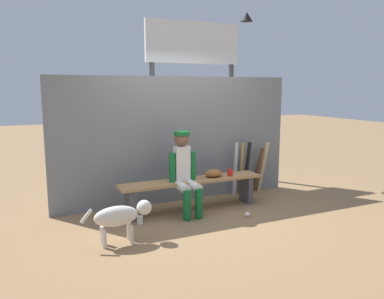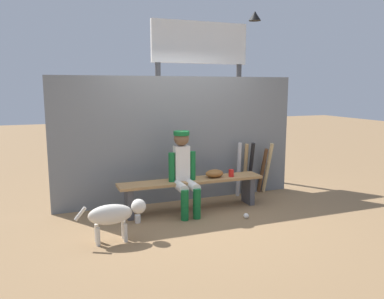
{
  "view_description": "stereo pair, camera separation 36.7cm",
  "coord_description": "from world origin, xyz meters",
  "views": [
    {
      "loc": [
        -2.29,
        -4.98,
        1.83
      ],
      "look_at": [
        0.0,
        0.0,
        0.92
      ],
      "focal_mm": 35.47,
      "sensor_mm": 36.0,
      "label": 1
    },
    {
      "loc": [
        -1.95,
        -5.12,
        1.83
      ],
      "look_at": [
        0.0,
        0.0,
        0.92
      ],
      "focal_mm": 35.47,
      "sensor_mm": 36.0,
      "label": 2
    }
  ],
  "objects": [
    {
      "name": "scoreboard",
      "position": [
        0.88,
        1.7,
        2.28
      ],
      "size": [
        2.17,
        0.27,
        3.27
      ],
      "color": "#3F3F42",
      "rests_on": "ground_plane"
    },
    {
      "name": "dog",
      "position": [
        -1.27,
        -0.77,
        0.34
      ],
      "size": [
        0.84,
        0.2,
        0.49
      ],
      "color": "beige",
      "rests_on": "ground_plane"
    },
    {
      "name": "ground_plane",
      "position": [
        0.0,
        0.0,
        0.0
      ],
      "size": [
        30.0,
        30.0,
        0.0
      ],
      "primitive_type": "plane",
      "color": "olive"
    },
    {
      "name": "cup_on_bench",
      "position": [
        0.62,
        -0.05,
        0.52
      ],
      "size": [
        0.08,
        0.08,
        0.11
      ],
      "primitive_type": "cylinder",
      "color": "red",
      "rests_on": "dugout_bench"
    },
    {
      "name": "bat_wood_natural",
      "position": [
        1.54,
        0.38,
        0.45
      ],
      "size": [
        0.09,
        0.27,
        0.89
      ],
      "primitive_type": "cylinder",
      "rotation": [
        0.23,
        0.0,
        0.11
      ],
      "color": "tan",
      "rests_on": "ground_plane"
    },
    {
      "name": "baseball",
      "position": [
        0.58,
        -0.62,
        0.04
      ],
      "size": [
        0.07,
        0.07,
        0.07
      ],
      "primitive_type": "sphere",
      "color": "white",
      "rests_on": "ground_plane"
    },
    {
      "name": "bat_aluminum_black",
      "position": [
        1.2,
        0.37,
        0.46
      ],
      "size": [
        0.09,
        0.25,
        0.92
      ],
      "primitive_type": "cylinder",
      "rotation": [
        0.19,
        0.0,
        -0.13
      ],
      "color": "black",
      "rests_on": "ground_plane"
    },
    {
      "name": "bat_wood_dark",
      "position": [
        1.46,
        0.42,
        0.4
      ],
      "size": [
        0.09,
        0.26,
        0.8
      ],
      "primitive_type": "cylinder",
      "rotation": [
        0.24,
        0.0,
        0.12
      ],
      "color": "brown",
      "rests_on": "ground_plane"
    },
    {
      "name": "player_seated",
      "position": [
        -0.16,
        -0.11,
        0.66
      ],
      "size": [
        0.41,
        0.55,
        1.2
      ],
      "color": "silver",
      "rests_on": "ground_plane"
    },
    {
      "name": "baseball_glove",
      "position": [
        0.36,
        0.0,
        0.53
      ],
      "size": [
        0.28,
        0.2,
        0.12
      ],
      "primitive_type": "ellipsoid",
      "color": "brown",
      "rests_on": "dugout_bench"
    },
    {
      "name": "cup_on_ground",
      "position": [
        -0.89,
        -0.25,
        0.06
      ],
      "size": [
        0.08,
        0.08,
        0.11
      ],
      "primitive_type": "cylinder",
      "color": "silver",
      "rests_on": "ground_plane"
    },
    {
      "name": "chainlink_fence",
      "position": [
        0.0,
        0.53,
        1.0
      ],
      "size": [
        3.97,
        0.03,
        1.99
      ],
      "primitive_type": "cube",
      "color": "slate",
      "rests_on": "ground_plane"
    },
    {
      "name": "bat_aluminum_silver",
      "position": [
        0.99,
        0.39,
        0.46
      ],
      "size": [
        0.07,
        0.13,
        0.92
      ],
      "primitive_type": "cylinder",
      "rotation": [
        0.07,
        0.0,
        -0.07
      ],
      "color": "#B7B7BC",
      "rests_on": "ground_plane"
    },
    {
      "name": "bat_wood_tan",
      "position": [
        1.14,
        0.44,
        0.44
      ],
      "size": [
        0.09,
        0.16,
        0.89
      ],
      "primitive_type": "cylinder",
      "rotation": [
        0.1,
        0.0,
        -0.17
      ],
      "color": "tan",
      "rests_on": "ground_plane"
    },
    {
      "name": "dugout_bench",
      "position": [
        0.0,
        0.0,
        0.36
      ],
      "size": [
        2.2,
        0.36,
        0.47
      ],
      "color": "#AD7F4C",
      "rests_on": "ground_plane"
    }
  ]
}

